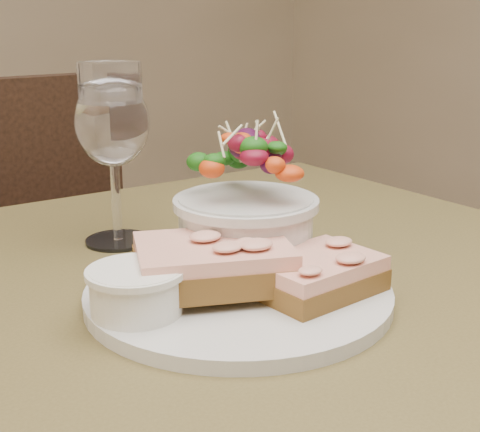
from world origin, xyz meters
TOP-DOWN VIEW (x-y plane):
  - cafe_table at (0.00, 0.00)m, footprint 0.80×0.80m
  - dinner_plate at (-0.01, -0.01)m, footprint 0.26×0.26m
  - sandwich_front at (0.04, -0.06)m, footprint 0.11×0.08m
  - sandwich_back at (-0.03, -0.01)m, footprint 0.15×0.13m
  - ramekin at (-0.10, -0.01)m, footprint 0.07×0.07m
  - salad_bowl at (0.03, 0.04)m, footprint 0.12×0.12m
  - garnish at (-0.08, 0.05)m, footprint 0.05×0.04m
  - wine_glass at (-0.03, 0.19)m, footprint 0.08×0.08m

SIDE VIEW (x-z plane):
  - cafe_table at x=0.00m, z-range 0.27..1.02m
  - dinner_plate at x=-0.01m, z-range 0.75..0.76m
  - garnish at x=-0.08m, z-range 0.76..0.78m
  - sandwich_front at x=0.04m, z-range 0.76..0.79m
  - ramekin at x=-0.10m, z-range 0.76..0.80m
  - sandwich_back at x=-0.03m, z-range 0.77..0.80m
  - salad_bowl at x=0.03m, z-range 0.76..0.88m
  - wine_glass at x=-0.03m, z-range 0.79..0.96m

